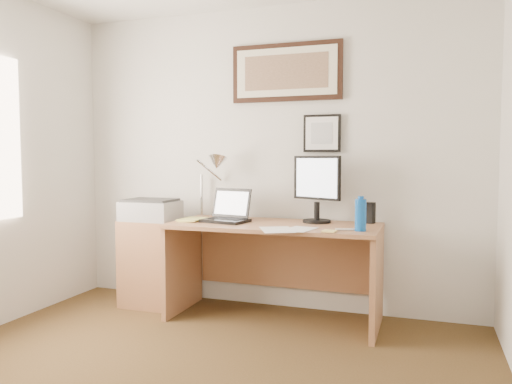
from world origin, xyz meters
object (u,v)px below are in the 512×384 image
at_px(side_cabinet, 155,262).
at_px(laptop, 228,214).
at_px(lcd_monitor, 317,185).
at_px(desk, 277,252).
at_px(water_bottle, 361,215).
at_px(book, 183,219).
at_px(printer, 151,210).

bearing_deg(side_cabinet, laptop, -2.93).
bearing_deg(lcd_monitor, desk, -164.01).
bearing_deg(water_bottle, book, 174.73).
height_order(book, lcd_monitor, lcd_monitor).
relative_size(side_cabinet, water_bottle, 3.29).
xyz_separation_m(side_cabinet, water_bottle, (1.75, -0.21, 0.50)).
relative_size(desk, lcd_monitor, 3.08).
xyz_separation_m(water_bottle, lcd_monitor, (-0.38, 0.33, 0.18)).
distance_m(water_bottle, lcd_monitor, 0.54).
relative_size(book, printer, 0.54).
height_order(water_bottle, book, water_bottle).
height_order(side_cabinet, lcd_monitor, lcd_monitor).
bearing_deg(side_cabinet, water_bottle, -6.95).
distance_m(side_cabinet, lcd_monitor, 1.53).
xyz_separation_m(water_bottle, desk, (-0.68, 0.25, -0.35)).
height_order(book, desk, book).
distance_m(side_cabinet, book, 0.51).
bearing_deg(lcd_monitor, side_cabinet, -174.96).
relative_size(water_bottle, lcd_monitor, 0.43).
relative_size(laptop, lcd_monitor, 0.73).
xyz_separation_m(book, lcd_monitor, (1.05, 0.20, 0.28)).
relative_size(desk, printer, 3.64).
bearing_deg(printer, laptop, -0.40).
bearing_deg(book, lcd_monitor, 10.84).
bearing_deg(desk, laptop, -169.65).
xyz_separation_m(book, laptop, (0.37, 0.05, 0.05)).
bearing_deg(side_cabinet, desk, 1.89).
xyz_separation_m(side_cabinet, laptop, (0.68, -0.04, 0.44)).
bearing_deg(lcd_monitor, book, -169.16).
bearing_deg(printer, book, -8.78).
bearing_deg(water_bottle, printer, 174.07).
bearing_deg(desk, side_cabinet, -178.11).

